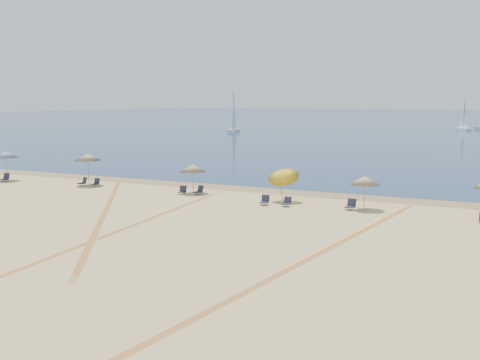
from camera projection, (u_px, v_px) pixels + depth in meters
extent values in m
plane|color=tan|center=(25.00, 280.00, 21.30)|extent=(160.00, 160.00, 0.00)
plane|color=#0C2151|center=(450.00, 118.00, 223.53)|extent=(500.00, 500.00, 0.00)
plane|color=olive|center=(261.00, 190.00, 42.87)|extent=(500.00, 500.00, 0.00)
cylinder|color=gray|center=(7.00, 167.00, 47.77)|extent=(0.05, 0.05, 2.43)
cone|color=white|center=(6.00, 154.00, 47.61)|extent=(2.02, 2.02, 0.55)
sphere|color=gray|center=(6.00, 151.00, 47.57)|extent=(0.08, 0.08, 0.08)
cylinder|color=gray|center=(88.00, 170.00, 45.05)|extent=(0.05, 0.05, 2.47)
cone|color=beige|center=(88.00, 157.00, 44.89)|extent=(2.17, 2.17, 0.55)
sphere|color=gray|center=(88.00, 153.00, 44.85)|extent=(0.08, 0.08, 0.08)
cylinder|color=gray|center=(193.00, 180.00, 41.25)|extent=(0.05, 0.05, 2.05)
cone|color=beige|center=(193.00, 168.00, 41.13)|extent=(1.97, 1.97, 0.55)
sphere|color=gray|center=(193.00, 164.00, 41.09)|extent=(0.08, 0.08, 0.08)
cylinder|color=gray|center=(281.00, 188.00, 37.35)|extent=(0.05, 1.11, 2.07)
cone|color=gold|center=(283.00, 174.00, 37.64)|extent=(2.14, 2.15, 1.48)
sphere|color=gray|center=(283.00, 170.00, 37.60)|extent=(0.08, 0.08, 0.08)
cylinder|color=gray|center=(364.00, 194.00, 35.05)|extent=(0.05, 0.05, 2.03)
cone|color=beige|center=(365.00, 180.00, 34.93)|extent=(1.87, 1.87, 0.55)
sphere|color=gray|center=(365.00, 176.00, 34.89)|extent=(0.08, 0.08, 0.08)
cube|color=black|center=(4.00, 179.00, 47.10)|extent=(0.63, 0.63, 0.05)
cube|color=black|center=(7.00, 176.00, 47.33)|extent=(0.61, 0.26, 0.53)
cylinder|color=#A5A5AD|center=(0.00, 181.00, 47.00)|extent=(0.03, 0.03, 0.19)
cylinder|color=#A5A5AD|center=(4.00, 181.00, 46.83)|extent=(0.03, 0.03, 0.19)
cube|color=black|center=(82.00, 183.00, 44.88)|extent=(0.75, 0.75, 0.05)
cube|color=black|center=(85.00, 180.00, 45.02)|extent=(0.60, 0.42, 0.51)
cylinder|color=#A5A5AD|center=(79.00, 185.00, 44.87)|extent=(0.02, 0.02, 0.19)
cylinder|color=#A5A5AD|center=(81.00, 185.00, 44.54)|extent=(0.02, 0.02, 0.19)
cube|color=black|center=(95.00, 184.00, 44.48)|extent=(0.58, 0.58, 0.05)
cube|color=black|center=(97.00, 181.00, 44.68)|extent=(0.55, 0.24, 0.48)
cylinder|color=#A5A5AD|center=(91.00, 186.00, 44.42)|extent=(0.02, 0.02, 0.18)
cylinder|color=#A5A5AD|center=(95.00, 186.00, 44.21)|extent=(0.02, 0.02, 0.18)
cube|color=black|center=(182.00, 192.00, 40.64)|extent=(0.62, 0.62, 0.05)
cube|color=black|center=(183.00, 189.00, 40.86)|extent=(0.55, 0.30, 0.47)
cylinder|color=#A5A5AD|center=(178.00, 194.00, 40.53)|extent=(0.02, 0.02, 0.17)
cylinder|color=#A5A5AD|center=(183.00, 194.00, 40.44)|extent=(0.02, 0.02, 0.17)
cube|color=black|center=(198.00, 192.00, 40.69)|extent=(0.70, 0.70, 0.05)
cube|color=black|center=(201.00, 189.00, 40.84)|extent=(0.59, 0.38, 0.49)
cylinder|color=#A5A5AD|center=(195.00, 193.00, 40.67)|extent=(0.02, 0.02, 0.18)
cylinder|color=#A5A5AD|center=(199.00, 194.00, 40.37)|extent=(0.02, 0.02, 0.18)
cube|color=black|center=(264.00, 202.00, 36.57)|extent=(0.59, 0.59, 0.05)
cube|color=black|center=(266.00, 198.00, 36.78)|extent=(0.56, 0.24, 0.49)
cylinder|color=#A5A5AD|center=(260.00, 204.00, 36.48)|extent=(0.02, 0.02, 0.18)
cylinder|color=#A5A5AD|center=(266.00, 205.00, 36.33)|extent=(0.02, 0.02, 0.18)
cube|color=black|center=(286.00, 204.00, 36.05)|extent=(0.57, 0.57, 0.05)
cube|color=black|center=(288.00, 200.00, 36.24)|extent=(0.54, 0.24, 0.47)
cylinder|color=#A5A5AD|center=(282.00, 206.00, 36.00)|extent=(0.02, 0.02, 0.17)
cylinder|color=#A5A5AD|center=(288.00, 206.00, 35.79)|extent=(0.02, 0.02, 0.17)
cube|color=black|center=(350.00, 207.00, 34.95)|extent=(0.66, 0.66, 0.05)
cube|color=black|center=(352.00, 203.00, 35.14)|extent=(0.60, 0.30, 0.51)
cylinder|color=#A5A5AD|center=(346.00, 209.00, 34.90)|extent=(0.03, 0.03, 0.19)
cylinder|color=#A5A5AD|center=(353.00, 209.00, 34.65)|extent=(0.03, 0.03, 0.19)
cylinder|color=#A5A5AD|center=(479.00, 222.00, 30.99)|extent=(0.02, 0.02, 0.17)
cube|color=white|center=(234.00, 131.00, 120.62)|extent=(2.73, 6.12, 0.65)
cylinder|color=gray|center=(234.00, 111.00, 120.01)|extent=(0.13, 0.13, 8.63)
cube|color=white|center=(463.00, 129.00, 127.79)|extent=(3.67, 4.84, 0.54)
cylinder|color=gray|center=(464.00, 114.00, 127.29)|extent=(0.11, 0.11, 7.16)
plane|color=tan|center=(103.00, 237.00, 28.00)|extent=(29.67, 29.67, 0.00)
plane|color=tan|center=(115.00, 232.00, 29.01)|extent=(29.67, 29.67, 0.00)
plane|color=tan|center=(316.00, 256.00, 24.68)|extent=(32.14, 32.14, 0.00)
plane|color=tan|center=(326.00, 250.00, 25.58)|extent=(32.14, 32.14, 0.00)
plane|color=tan|center=(105.00, 212.00, 34.48)|extent=(38.77, 38.77, 0.00)
plane|color=tan|center=(107.00, 208.00, 35.56)|extent=(38.77, 38.77, 0.00)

